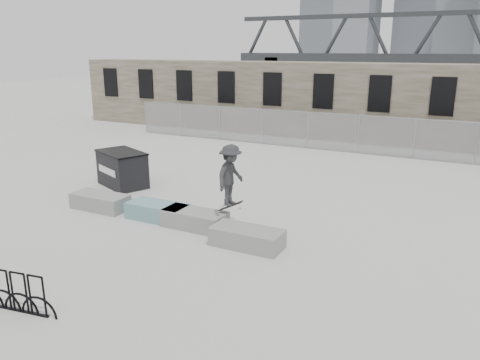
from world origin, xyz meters
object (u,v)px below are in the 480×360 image
object	(u,v)px
planter_far_left	(100,201)
dumpster	(122,169)
planter_offset	(247,237)
skateboarder	(231,175)
planter_center_left	(158,211)
planter_center_right	(195,219)

from	to	relation	value
planter_far_left	dumpster	distance (m)	2.82
planter_offset	skateboarder	world-z (taller)	skateboarder
planter_far_left	planter_center_left	distance (m)	2.36
planter_center_right	dumpster	bearing A→B (deg)	153.21
planter_center_left	planter_center_right	world-z (taller)	same
dumpster	skateboarder	distance (m)	6.53
planter_offset	planter_center_left	bearing A→B (deg)	169.89
planter_offset	skateboarder	xyz separation A→B (m)	(-0.98, 0.87, 1.43)
planter_center_right	dumpster	world-z (taller)	dumpster
planter_center_right	dumpster	size ratio (longest dim) A/B	0.81
planter_far_left	dumpster	size ratio (longest dim) A/B	0.81
planter_center_left	dumpster	world-z (taller)	dumpster
planter_center_right	planter_offset	size ratio (longest dim) A/B	1.00
planter_center_right	dumpster	distance (m)	5.58
planter_far_left	skateboarder	world-z (taller)	skateboarder
planter_center_left	planter_center_right	size ratio (longest dim) A/B	1.00
planter_offset	dumpster	size ratio (longest dim) A/B	0.81
planter_center_left	skateboarder	world-z (taller)	skateboarder
planter_center_left	dumpster	bearing A→B (deg)	145.25
planter_center_right	planter_offset	distance (m)	2.15
dumpster	planter_center_right	bearing A→B (deg)	-3.42
planter_center_left	dumpster	xyz separation A→B (m)	(-3.52, 2.44, 0.42)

